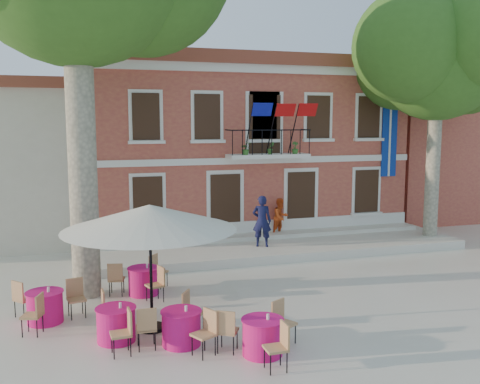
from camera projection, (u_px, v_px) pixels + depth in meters
name	position (u px, v px, depth m)	size (l,w,h in m)	color
ground	(269.00, 292.00, 15.25)	(90.00, 90.00, 0.00)	beige
main_building	(235.00, 144.00, 24.79)	(13.50, 9.59, 7.50)	#BC6344
neighbor_east	(439.00, 151.00, 29.35)	(9.40, 9.40, 6.40)	#BC6344
terrace	(278.00, 247.00, 19.98)	(14.00, 3.40, 0.30)	silver
plane_tree_east	(438.00, 56.00, 20.47)	(5.03, 5.03, 9.88)	#A59E84
patio_umbrella	(150.00, 218.00, 12.16)	(3.98, 3.98, 2.96)	black
pedestrian_navy	(262.00, 221.00, 19.37)	(0.68, 0.45, 1.87)	#101337
pedestrian_orange	(281.00, 217.00, 21.18)	(0.73, 0.57, 1.51)	#DA4C19
cafe_table_0	(181.00, 326.00, 11.59)	(1.67, 1.87, 0.95)	#BF126F
cafe_table_1	(262.00, 335.00, 11.10)	(1.87, 1.63, 0.95)	#BF126F
cafe_table_2	(116.00, 323.00, 11.79)	(0.90, 1.94, 0.95)	#BF126F
cafe_table_3	(45.00, 305.00, 12.88)	(1.77, 1.84, 0.95)	#BF126F
cafe_table_4	(144.00, 279.00, 14.98)	(1.79, 1.82, 0.95)	#BF126F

